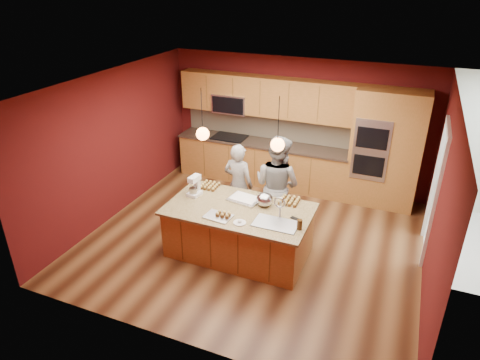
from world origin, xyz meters
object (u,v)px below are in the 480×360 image
at_px(person_left, 238,185).
at_px(person_right, 277,185).
at_px(island, 240,230).
at_px(stand_mixer, 195,187).
at_px(mixing_bowl, 265,200).

height_order(person_left, person_right, person_right).
distance_m(island, stand_mixer, 1.04).
xyz_separation_m(person_left, stand_mixer, (-0.47, -0.76, 0.22)).
relative_size(person_left, mixing_bowl, 5.67).
relative_size(person_left, person_right, 0.86).
relative_size(island, person_left, 1.48).
relative_size(person_right, mixing_bowl, 6.57).
height_order(island, person_left, person_left).
xyz_separation_m(person_left, person_right, (0.72, -0.00, 0.12)).
bearing_deg(person_right, mixing_bowl, 107.86).
height_order(island, mixing_bowl, island).
bearing_deg(person_right, person_left, 17.35).
distance_m(stand_mixer, mixing_bowl, 1.20).
height_order(stand_mixer, mixing_bowl, stand_mixer).
bearing_deg(island, person_left, 114.02).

